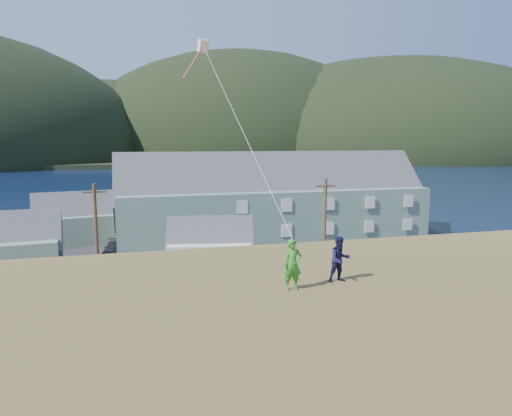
{
  "coord_description": "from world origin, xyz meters",
  "views": [
    {
      "loc": [
        -1.71,
        -32.02,
        11.86
      ],
      "look_at": [
        3.52,
        -11.88,
        8.8
      ],
      "focal_mm": 32.0,
      "sensor_mm": 36.0,
      "label": 1
    }
  ],
  "objects": [
    {
      "name": "lodge",
      "position": [
        13.9,
        19.91,
        4.93
      ],
      "size": [
        36.67,
        10.84,
        12.84
      ],
      "rotation": [
        0.0,
        0.0,
        0.02
      ],
      "color": "gray",
      "rests_on": "waterfront_lot"
    },
    {
      "name": "kite_flyer_navy",
      "position": [
        4.69,
        -18.45,
        7.97
      ],
      "size": [
        0.78,
        0.63,
        1.53
      ],
      "primitive_type": "imported",
      "rotation": [
        0.0,
        0.0,
        0.07
      ],
      "color": "#15153A",
      "rests_on": "hillside"
    },
    {
      "name": "wharf",
      "position": [
        -6.0,
        40.0,
        0.45
      ],
      "size": [
        26.0,
        14.0,
        0.9
      ],
      "primitive_type": "cube",
      "color": "gray",
      "rests_on": "ground"
    },
    {
      "name": "utility_poles",
      "position": [
        -3.27,
        1.5,
        4.72
      ],
      "size": [
        29.14,
        0.24,
        9.89
      ],
      "color": "#47331E",
      "rests_on": "waterfront_lot"
    },
    {
      "name": "far_shore",
      "position": [
        0.0,
        330.0,
        1.0
      ],
      "size": [
        900.0,
        320.0,
        2.0
      ],
      "primitive_type": "cube",
      "color": "black",
      "rests_on": "ground"
    },
    {
      "name": "kite_flyer_green",
      "position": [
        2.89,
        -18.85,
        8.01
      ],
      "size": [
        0.6,
        0.4,
        1.62
      ],
      "primitive_type": "imported",
      "rotation": [
        0.0,
        0.0,
        -0.02
      ],
      "color": "#2F8A25",
      "rests_on": "hillside"
    },
    {
      "name": "far_hills",
      "position": [
        35.59,
        279.38,
        2.0
      ],
      "size": [
        760.0,
        265.0,
        143.0
      ],
      "color": "black",
      "rests_on": "ground"
    },
    {
      "name": "parked_cars",
      "position": [
        -7.01,
        20.95,
        0.84
      ],
      "size": [
        16.44,
        13.5,
        1.57
      ],
      "color": "black",
      "rests_on": "waterfront_lot"
    },
    {
      "name": "shed_palegreen_near",
      "position": [
        -13.34,
        11.41,
        2.6
      ],
      "size": [
        10.07,
        6.93,
        6.91
      ],
      "rotation": [
        0.0,
        0.0,
        0.11
      ],
      "color": "slate",
      "rests_on": "waterfront_lot"
    },
    {
      "name": "ground",
      "position": [
        0.0,
        0.0,
        0.0
      ],
      "size": [
        900.0,
        900.0,
        0.0
      ],
      "primitive_type": "plane",
      "color": "#0A1638",
      "rests_on": "ground"
    },
    {
      "name": "grass_strip",
      "position": [
        0.0,
        -2.0,
        0.05
      ],
      "size": [
        110.0,
        8.0,
        0.1
      ],
      "primitive_type": "cube",
      "color": "#4C3D19",
      "rests_on": "ground"
    },
    {
      "name": "kite_rig",
      "position": [
        1.35,
        -10.61,
        15.92
      ],
      "size": [
        1.38,
        4.58,
        11.42
      ],
      "color": "#FAF3BE",
      "rests_on": "ground"
    },
    {
      "name": "shed_palegreen_far",
      "position": [
        -8.22,
        24.27,
        2.78
      ],
      "size": [
        11.76,
        8.04,
        7.27
      ],
      "rotation": [
        0.0,
        0.0,
        0.19
      ],
      "color": "slate",
      "rests_on": "waterfront_lot"
    },
    {
      "name": "shed_white",
      "position": [
        4.38,
        7.95,
        2.38
      ],
      "size": [
        8.49,
        6.36,
        6.16
      ],
      "rotation": [
        0.0,
        0.0,
        -0.17
      ],
      "color": "white",
      "rests_on": "waterfront_lot"
    },
    {
      "name": "waterfront_lot",
      "position": [
        0.0,
        17.0,
        0.06
      ],
      "size": [
        72.0,
        36.0,
        0.12
      ],
      "primitive_type": "cube",
      "color": "#28282B",
      "rests_on": "ground"
    }
  ]
}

